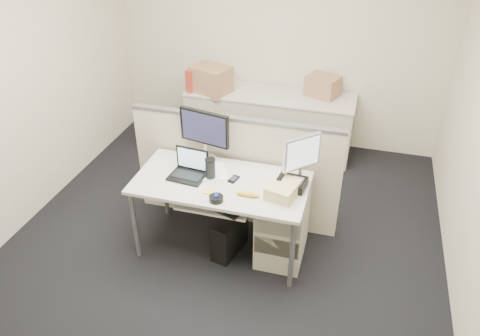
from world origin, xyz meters
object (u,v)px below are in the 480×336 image
(monitor_main, at_px, (205,136))
(desk_phone, at_px, (292,183))
(desk, at_px, (221,187))
(laptop, at_px, (187,166))

(monitor_main, xyz_separation_m, desk_phone, (0.85, -0.24, -0.20))
(desk, distance_m, monitor_main, 0.51)
(monitor_main, bearing_deg, desk_phone, -3.92)
(desk, bearing_deg, monitor_main, 128.00)
(desk, relative_size, desk_phone, 6.32)
(desk, height_order, monitor_main, monitor_main)
(laptop, relative_size, desk_phone, 1.30)
(desk_phone, bearing_deg, laptop, -167.07)
(laptop, distance_m, desk_phone, 0.91)
(desk, relative_size, monitor_main, 3.10)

